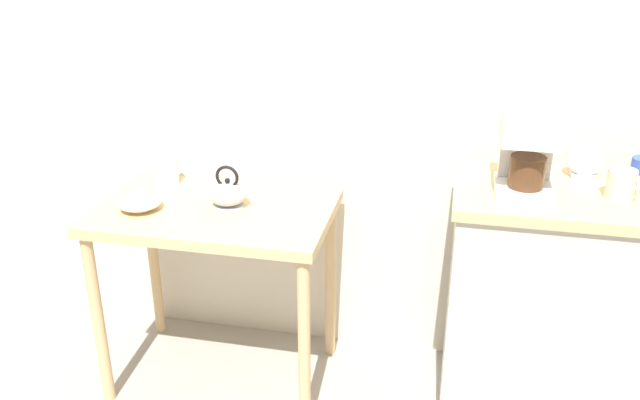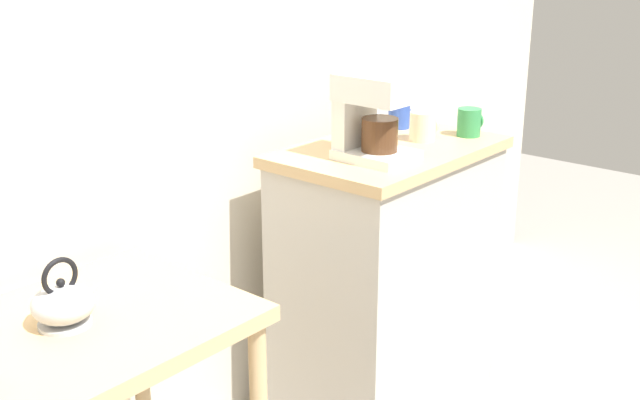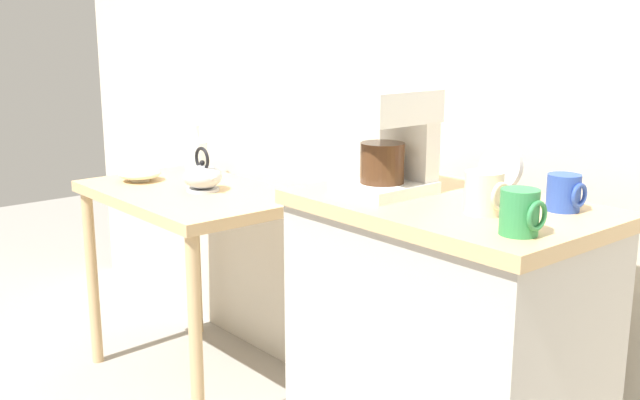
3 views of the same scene
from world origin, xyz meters
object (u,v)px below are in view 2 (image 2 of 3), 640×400
at_px(coffee_maker, 371,113).
at_px(mug_blue, 399,116).
at_px(teakettle, 64,304).
at_px(table_clock, 367,120).
at_px(mug_tall_green, 469,122).
at_px(mug_small_cream, 423,126).

distance_m(coffee_maker, mug_blue, 0.43).
relative_size(teakettle, table_clock, 1.30).
bearing_deg(teakettle, mug_tall_green, -6.07).
xyz_separation_m(teakettle, mug_tall_green, (1.47, -0.16, 0.18)).
bearing_deg(table_clock, mug_blue, -1.38).
bearing_deg(mug_blue, table_clock, 178.62).
relative_size(coffee_maker, mug_small_cream, 2.70).
xyz_separation_m(teakettle, table_clock, (1.23, 0.09, 0.19)).
height_order(coffee_maker, mug_tall_green, coffee_maker).
distance_m(coffee_maker, table_clock, 0.28).
height_order(teakettle, mug_tall_green, mug_tall_green).
distance_m(coffee_maker, mug_small_cream, 0.30).
distance_m(mug_tall_green, mug_blue, 0.25).
relative_size(coffee_maker, mug_blue, 3.09).
height_order(teakettle, mug_small_cream, mug_small_cream).
bearing_deg(mug_tall_green, table_clock, 133.53).
bearing_deg(mug_small_cream, mug_blue, 58.88).
bearing_deg(coffee_maker, mug_tall_green, -10.33).
distance_m(teakettle, mug_blue, 1.43).
xyz_separation_m(teakettle, mug_small_cream, (1.31, -0.07, 0.18)).
bearing_deg(teakettle, mug_blue, 3.65).
height_order(mug_blue, table_clock, table_clock).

